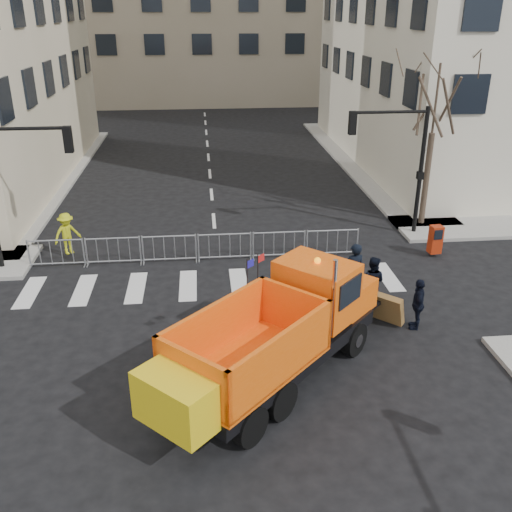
{
  "coord_description": "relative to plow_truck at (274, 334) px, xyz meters",
  "views": [
    {
      "loc": [
        -0.46,
        -12.56,
        9.01
      ],
      "look_at": [
        1.01,
        2.5,
        2.35
      ],
      "focal_mm": 40.0,
      "sensor_mm": 36.0,
      "label": 1
    }
  ],
  "objects": [
    {
      "name": "ground",
      "position": [
        -1.18,
        0.41,
        -1.49
      ],
      "size": [
        120.0,
        120.0,
        0.0
      ],
      "primitive_type": "plane",
      "color": "black",
      "rests_on": "ground"
    },
    {
      "name": "sidewalk_back",
      "position": [
        -1.18,
        8.91,
        -1.42
      ],
      "size": [
        64.0,
        5.0,
        0.15
      ],
      "primitive_type": "cube",
      "color": "gray",
      "rests_on": "ground"
    },
    {
      "name": "traffic_light_right",
      "position": [
        7.32,
        9.91,
        1.21
      ],
      "size": [
        0.18,
        0.18,
        5.4
      ],
      "primitive_type": "cylinder",
      "color": "black",
      "rests_on": "ground"
    },
    {
      "name": "crowd_barriers",
      "position": [
        -1.93,
        8.01,
        -0.94
      ],
      "size": [
        12.6,
        0.6,
        1.1
      ],
      "primitive_type": null,
      "color": "#9EA0A5",
      "rests_on": "ground"
    },
    {
      "name": "street_tree",
      "position": [
        8.02,
        10.91,
        2.26
      ],
      "size": [
        3.0,
        3.0,
        7.5
      ],
      "primitive_type": null,
      "color": "#382B21",
      "rests_on": "ground"
    },
    {
      "name": "plow_truck",
      "position": [
        0.0,
        0.0,
        0.0
      ],
      "size": [
        7.67,
        7.79,
        3.36
      ],
      "rotation": [
        0.0,
        0.0,
        0.8
      ],
      "color": "black",
      "rests_on": "ground"
    },
    {
      "name": "cop_a",
      "position": [
        3.18,
        4.33,
        -0.48
      ],
      "size": [
        0.82,
        0.63,
        2.02
      ],
      "primitive_type": "imported",
      "rotation": [
        0.0,
        0.0,
        3.36
      ],
      "color": "black",
      "rests_on": "ground"
    },
    {
      "name": "cop_b",
      "position": [
        3.66,
        3.84,
        -0.62
      ],
      "size": [
        1.06,
        0.99,
        1.74
      ],
      "primitive_type": "imported",
      "rotation": [
        0.0,
        0.0,
        2.64
      ],
      "color": "black",
      "rests_on": "ground"
    },
    {
      "name": "cop_c",
      "position": [
        4.66,
        2.36,
        -0.67
      ],
      "size": [
        0.68,
        1.03,
        1.63
      ],
      "primitive_type": "imported",
      "rotation": [
        0.0,
        0.0,
        4.39
      ],
      "color": "black",
      "rests_on": "ground"
    },
    {
      "name": "worker",
      "position": [
        -6.91,
        8.87,
        -0.52
      ],
      "size": [
        1.22,
        1.13,
        1.65
      ],
      "primitive_type": "imported",
      "rotation": [
        0.0,
        0.0,
        0.64
      ],
      "color": "#BDC016",
      "rests_on": "sidewalk_back"
    },
    {
      "name": "newspaper_box",
      "position": [
        7.29,
        7.57,
        -0.79
      ],
      "size": [
        0.49,
        0.44,
        1.1
      ],
      "primitive_type": "cube",
      "rotation": [
        0.0,
        0.0,
        0.1
      ],
      "color": "#A4260C",
      "rests_on": "sidewalk_back"
    }
  ]
}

